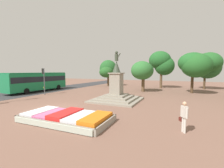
{
  "coord_description": "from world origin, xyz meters",
  "views": [
    {
      "loc": [
        10.54,
        -9.96,
        3.41
      ],
      "look_at": [
        4.59,
        3.16,
        2.19
      ],
      "focal_mm": 24.0,
      "sensor_mm": 36.0,
      "label": 1
    }
  ],
  "objects_px": {
    "flower_planter": "(67,117)",
    "statue_monument": "(116,92)",
    "traffic_light_mid_block": "(44,77)",
    "city_bus": "(38,81)",
    "pedestrian_with_handbag": "(184,115)"
  },
  "relations": [
    {
      "from": "traffic_light_mid_block",
      "to": "city_bus",
      "type": "height_order",
      "value": "traffic_light_mid_block"
    },
    {
      "from": "flower_planter",
      "to": "statue_monument",
      "type": "relative_size",
      "value": 1.11
    },
    {
      "from": "flower_planter",
      "to": "pedestrian_with_handbag",
      "type": "bearing_deg",
      "value": 9.91
    },
    {
      "from": "traffic_light_mid_block",
      "to": "pedestrian_with_handbag",
      "type": "relative_size",
      "value": 2.18
    },
    {
      "from": "statue_monument",
      "to": "city_bus",
      "type": "bearing_deg",
      "value": 172.7
    },
    {
      "from": "statue_monument",
      "to": "traffic_light_mid_block",
      "type": "bearing_deg",
      "value": -178.87
    },
    {
      "from": "flower_planter",
      "to": "statue_monument",
      "type": "height_order",
      "value": "statue_monument"
    },
    {
      "from": "statue_monument",
      "to": "traffic_light_mid_block",
      "type": "xyz_separation_m",
      "value": [
        -11.34,
        -0.22,
        1.65
      ]
    },
    {
      "from": "traffic_light_mid_block",
      "to": "city_bus",
      "type": "bearing_deg",
      "value": 151.01
    },
    {
      "from": "city_bus",
      "to": "pedestrian_with_handbag",
      "type": "distance_m",
      "value": 23.88
    },
    {
      "from": "traffic_light_mid_block",
      "to": "pedestrian_with_handbag",
      "type": "height_order",
      "value": "traffic_light_mid_block"
    },
    {
      "from": "flower_planter",
      "to": "city_bus",
      "type": "height_order",
      "value": "city_bus"
    },
    {
      "from": "traffic_light_mid_block",
      "to": "city_bus",
      "type": "distance_m",
      "value": 4.57
    },
    {
      "from": "traffic_light_mid_block",
      "to": "flower_planter",
      "type": "bearing_deg",
      "value": -35.37
    },
    {
      "from": "traffic_light_mid_block",
      "to": "pedestrian_with_handbag",
      "type": "distance_m",
      "value": 19.49
    }
  ]
}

